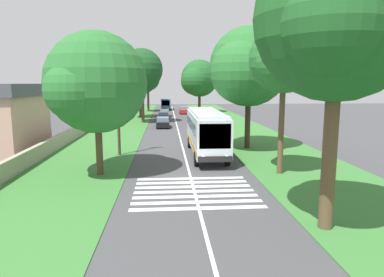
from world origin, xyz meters
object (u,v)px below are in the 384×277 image
(trailing_car_2, at_px, (164,113))
(roadside_tree_right_0, at_px, (198,79))
(trailing_minibus_0, at_px, (166,103))
(roadside_tree_right_1, at_px, (334,22))
(trailing_car_3, at_px, (184,110))
(roadside_tree_left_0, at_px, (147,80))
(roadside_tree_left_1, at_px, (96,85))
(utility_pole, at_px, (118,101))
(trailing_car_0, at_px, (163,123))
(roadside_tree_right_2, at_px, (246,69))
(roadside_tree_right_3, at_px, (282,60))
(coach_bus, at_px, (206,130))
(roadside_tree_left_3, at_px, (141,70))
(trailing_car_1, at_px, (164,117))
(roadside_tree_left_2, at_px, (139,78))

(trailing_car_2, relative_size, roadside_tree_right_0, 0.40)
(trailing_car_2, bearing_deg, roadside_tree_right_0, -36.64)
(trailing_minibus_0, distance_m, roadside_tree_right_1, 67.47)
(trailing_car_3, xyz_separation_m, roadside_tree_left_0, (5.52, 7.52, 6.08))
(roadside_tree_left_1, distance_m, utility_pole, 6.26)
(trailing_car_0, height_order, roadside_tree_left_1, roadside_tree_left_1)
(roadside_tree_right_2, distance_m, roadside_tree_right_3, 9.24)
(coach_bus, xyz_separation_m, trailing_car_2, (33.67, 3.66, -1.48))
(roadside_tree_left_0, xyz_separation_m, roadside_tree_right_2, (-43.46, -11.23, 0.55))
(trailing_car_0, distance_m, roadside_tree_left_1, 25.50)
(roadside_tree_left_3, bearing_deg, roadside_tree_right_1, -165.74)
(trailing_car_3, xyz_separation_m, roadside_tree_left_1, (-46.35, 8.11, 5.24))
(roadside_tree_left_0, distance_m, roadside_tree_left_1, 51.88)
(roadside_tree_right_1, bearing_deg, roadside_tree_right_0, -0.16)
(trailing_car_1, height_order, trailing_minibus_0, trailing_minibus_0)
(utility_pole, bearing_deg, trailing_minibus_0, -4.43)
(roadside_tree_right_3, bearing_deg, roadside_tree_left_1, 86.07)
(roadside_tree_left_3, bearing_deg, trailing_car_1, -49.65)
(coach_bus, xyz_separation_m, trailing_minibus_0, (51.41, 3.37, -0.60))
(trailing_car_1, relative_size, roadside_tree_left_0, 0.46)
(trailing_car_2, relative_size, roadside_tree_right_2, 0.39)
(roadside_tree_left_3, bearing_deg, roadside_tree_left_1, 178.52)
(trailing_minibus_0, xyz_separation_m, roadside_tree_right_2, (-48.67, -7.32, 5.75))
(roadside_tree_left_3, height_order, roadside_tree_right_2, roadside_tree_left_3)
(roadside_tree_right_1, bearing_deg, trailing_minibus_0, 5.58)
(roadside_tree_left_1, height_order, roadside_tree_right_0, roadside_tree_right_0)
(trailing_car_2, height_order, roadside_tree_left_2, roadside_tree_left_2)
(trailing_car_3, bearing_deg, trailing_car_2, 150.82)
(roadside_tree_left_2, xyz_separation_m, roadside_tree_right_3, (-39.50, -12.14, 0.58))
(trailing_car_2, height_order, roadside_tree_right_3, roadside_tree_right_3)
(roadside_tree_left_2, bearing_deg, roadside_tree_right_3, -162.92)
(roadside_tree_left_1, xyz_separation_m, roadside_tree_right_3, (-0.82, -12.00, 1.58))
(trailing_car_0, height_order, roadside_tree_right_1, roadside_tree_right_1)
(trailing_car_3, bearing_deg, roadside_tree_right_3, -175.29)
(roadside_tree_right_3, bearing_deg, trailing_car_0, 17.30)
(trailing_minibus_0, height_order, roadside_tree_right_1, roadside_tree_right_1)
(trailing_car_2, bearing_deg, utility_pole, 173.72)
(trailing_car_3, xyz_separation_m, roadside_tree_left_3, (-15.81, 7.32, 7.26))
(coach_bus, relative_size, roadside_tree_right_0, 1.04)
(trailing_car_0, height_order, trailing_minibus_0, trailing_minibus_0)
(roadside_tree_right_0, height_order, roadside_tree_right_3, roadside_tree_right_0)
(roadside_tree_left_3, height_order, utility_pole, roadside_tree_left_3)
(coach_bus, xyz_separation_m, trailing_car_0, (18.95, 3.79, -1.48))
(roadside_tree_right_2, bearing_deg, trailing_car_0, 25.54)
(roadside_tree_right_3, relative_size, utility_pole, 1.11)
(trailing_car_2, xyz_separation_m, trailing_car_3, (7.00, -3.91, 0.00))
(roadside_tree_left_2, height_order, utility_pole, roadside_tree_left_2)
(roadside_tree_right_2, bearing_deg, roadside_tree_right_3, -178.86)
(roadside_tree_left_1, bearing_deg, trailing_car_2, -6.10)
(roadside_tree_left_0, xyz_separation_m, utility_pole, (-45.77, 0.04, -2.13))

